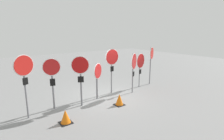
% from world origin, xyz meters
% --- Properties ---
extents(ground_plane, '(40.00, 40.00, 0.00)m').
position_xyz_m(ground_plane, '(0.00, 0.00, 0.00)').
color(ground_plane, gray).
extents(stop_sign_0, '(0.78, 0.34, 2.61)m').
position_xyz_m(stop_sign_0, '(-3.90, -0.08, 1.94)').
color(stop_sign_0, slate).
rests_on(stop_sign_0, ground).
extents(stop_sign_1, '(0.75, 0.22, 2.34)m').
position_xyz_m(stop_sign_1, '(-2.78, 0.16, 1.61)').
color(stop_sign_1, slate).
rests_on(stop_sign_1, ground).
extents(stop_sign_2, '(0.72, 0.42, 2.39)m').
position_xyz_m(stop_sign_2, '(-1.61, -0.26, 1.68)').
color(stop_sign_2, slate).
rests_on(stop_sign_2, ground).
extents(stop_sign_3, '(0.70, 0.44, 1.92)m').
position_xyz_m(stop_sign_3, '(-0.52, 0.03, 1.32)').
color(stop_sign_3, slate).
rests_on(stop_sign_3, ground).
extents(stop_sign_4, '(0.88, 0.14, 2.54)m').
position_xyz_m(stop_sign_4, '(0.59, 0.28, 1.86)').
color(stop_sign_4, slate).
rests_on(stop_sign_4, ground).
extents(stop_sign_5, '(0.80, 0.49, 2.30)m').
position_xyz_m(stop_sign_5, '(1.63, -0.37, 1.68)').
color(stop_sign_5, slate).
rests_on(stop_sign_5, ground).
extents(stop_sign_6, '(0.90, 0.28, 2.15)m').
position_xyz_m(stop_sign_6, '(2.73, 0.18, 1.57)').
color(stop_sign_6, slate).
rests_on(stop_sign_6, ground).
extents(stop_sign_7, '(0.72, 0.39, 2.48)m').
position_xyz_m(stop_sign_7, '(3.73, 0.18, 1.86)').
color(stop_sign_7, slate).
rests_on(stop_sign_7, ground).
extents(traffic_cone_0, '(0.46, 0.46, 0.54)m').
position_xyz_m(traffic_cone_0, '(-2.85, -1.34, 0.27)').
color(traffic_cone_0, black).
rests_on(traffic_cone_0, ground).
extents(traffic_cone_1, '(0.45, 0.45, 0.55)m').
position_xyz_m(traffic_cone_1, '(-0.12, -1.25, 0.27)').
color(traffic_cone_1, black).
rests_on(traffic_cone_1, ground).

